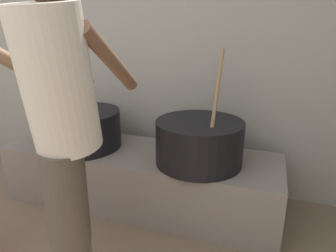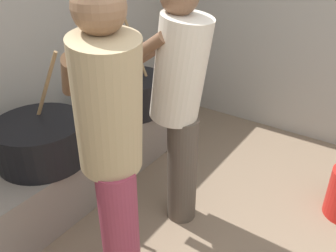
{
  "view_description": "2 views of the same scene",
  "coord_description": "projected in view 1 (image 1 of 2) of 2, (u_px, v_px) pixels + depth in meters",
  "views": [
    {
      "loc": [
        1.59,
        0.2,
        1.3
      ],
      "look_at": [
        1.06,
        1.75,
        0.76
      ],
      "focal_mm": 32.04,
      "sensor_mm": 36.0,
      "label": 1
    },
    {
      "loc": [
        -0.93,
        0.2,
        1.8
      ],
      "look_at": [
        0.76,
        1.35,
        0.67
      ],
      "focal_mm": 38.37,
      "sensor_mm": 36.0,
      "label": 2
    }
  ],
  "objects": [
    {
      "name": "hearth_ledge",
      "position": [
        140.0,
        177.0,
        2.29
      ],
      "size": [
        2.04,
        0.6,
        0.43
      ],
      "primitive_type": "cube",
      "color": "slate",
      "rests_on": "ground_plane"
    },
    {
      "name": "cooking_pot_secondary",
      "position": [
        199.0,
        142.0,
        1.99
      ],
      "size": [
        0.58,
        0.58,
        0.75
      ],
      "color": "black",
      "rests_on": "hearth_ledge"
    },
    {
      "name": "cooking_pot_main",
      "position": [
        81.0,
        129.0,
        2.27
      ],
      "size": [
        0.6,
        0.6,
        0.73
      ],
      "color": "black",
      "rests_on": "hearth_ledge"
    },
    {
      "name": "cook_in_cream_shirt",
      "position": [
        62.0,
        119.0,
        1.33
      ],
      "size": [
        0.34,
        0.66,
        1.6
      ],
      "color": "#4C4238",
      "rests_on": "ground_plane"
    },
    {
      "name": "block_enclosure_rear",
      "position": [
        88.0,
        68.0,
        2.75
      ],
      "size": [
        5.1,
        0.2,
        1.91
      ],
      "primitive_type": "cube",
      "color": "#9E998E",
      "rests_on": "ground_plane"
    }
  ]
}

